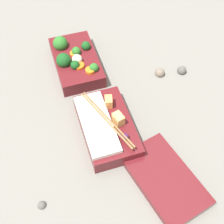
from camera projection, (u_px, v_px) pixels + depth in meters
ground_plane at (88, 98)px, 0.88m from camera, size 3.00×3.00×0.00m
bento_tray_vegetable at (75, 61)px, 0.93m from camera, size 0.21×0.12×0.08m
bento_tray_rice at (106, 126)px, 0.79m from camera, size 0.21×0.12×0.07m
bento_lid at (165, 179)px, 0.72m from camera, size 0.23×0.17×0.02m
pebble_0 at (182, 71)px, 0.93m from camera, size 0.03×0.03×0.03m
pebble_1 at (42, 205)px, 0.69m from camera, size 0.02×0.02×0.02m
pebble_2 at (160, 73)px, 0.93m from camera, size 0.03×0.03×0.03m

